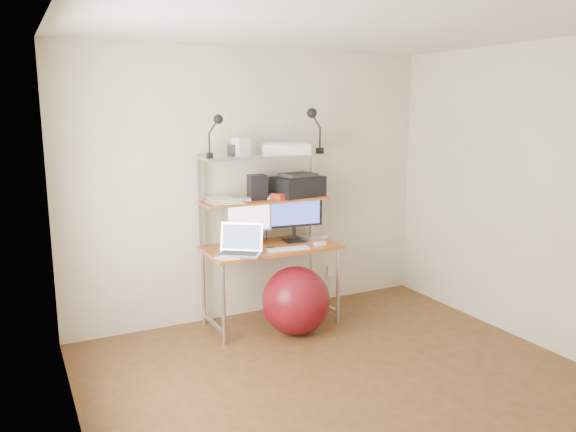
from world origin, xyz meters
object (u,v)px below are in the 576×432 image
laptop (240,247)px  exercise_ball (296,300)px  monitor_silver (249,218)px  printer (298,185)px  monitor_black (294,212)px

laptop → exercise_ball: bearing=14.6°
laptop → exercise_ball: 0.69m
monitor_silver → exercise_ball: bearing=-51.5°
exercise_ball → printer: bearing=60.8°
laptop → printer: bearing=57.2°
monitor_silver → laptop: (-0.19, -0.26, -0.20)m
monitor_black → exercise_ball: (-0.18, -0.38, -0.72)m
printer → exercise_ball: 1.08m
monitor_black → printer: 0.25m
monitor_silver → monitor_black: bearing=1.0°
monitor_silver → printer: bearing=9.0°
monitor_black → laptop: size_ratio=1.18×
laptop → exercise_ball: laptop is taller
monitor_black → exercise_ball: monitor_black is taller
monitor_silver → monitor_black: 0.44m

